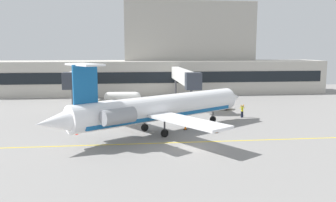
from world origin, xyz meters
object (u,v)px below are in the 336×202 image
object	(u,v)px
regional_jet	(158,108)
marshaller	(242,111)
pushback_tractor	(127,113)
fuel_tank	(122,97)
baggage_tug	(93,108)
belt_loader	(218,104)

from	to	relation	value
regional_jet	marshaller	world-z (taller)	regional_jet
pushback_tractor	fuel_tank	world-z (taller)	fuel_tank
regional_jet	pushback_tractor	world-z (taller)	regional_jet
baggage_tug	pushback_tractor	distance (m)	7.34
regional_jet	pushback_tractor	distance (m)	10.11
belt_loader	baggage_tug	bearing A→B (deg)	-174.39
fuel_tank	marshaller	size ratio (longest dim) A/B	3.50
belt_loader	fuel_tank	xyz separation A→B (m)	(-16.21, 8.26, 0.37)
belt_loader	marshaller	distance (m)	8.06
regional_jet	baggage_tug	distance (m)	17.01
regional_jet	belt_loader	size ratio (longest dim) A/B	6.71
pushback_tractor	belt_loader	distance (m)	16.96
marshaller	belt_loader	bearing A→B (deg)	102.16
fuel_tank	pushback_tractor	bearing A→B (deg)	-86.94
regional_jet	fuel_tank	world-z (taller)	regional_jet
pushback_tractor	fuel_tank	distance (m)	15.41
regional_jet	fuel_tank	bearing A→B (deg)	100.63
pushback_tractor	marshaller	bearing A→B (deg)	-2.52
pushback_tractor	marshaller	distance (m)	17.11
baggage_tug	pushback_tractor	size ratio (longest dim) A/B	0.92
baggage_tug	fuel_tank	xyz separation A→B (m)	(4.46, 10.29, 0.36)
fuel_tank	belt_loader	bearing A→B (deg)	-26.99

